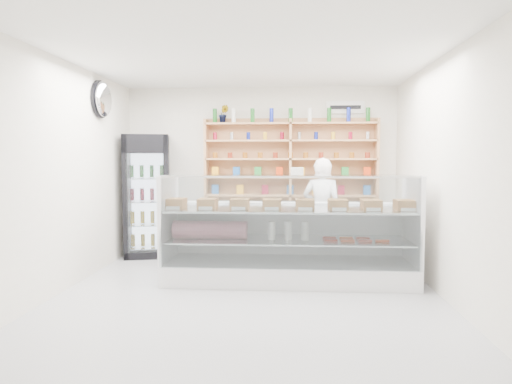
{
  "coord_description": "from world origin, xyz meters",
  "views": [
    {
      "loc": [
        0.46,
        -5.2,
        1.61
      ],
      "look_at": [
        0.03,
        0.9,
        1.16
      ],
      "focal_mm": 32.0,
      "sensor_mm": 36.0,
      "label": 1
    }
  ],
  "objects": [
    {
      "name": "display_counter",
      "position": [
        0.47,
        0.72,
        0.38
      ],
      "size": [
        3.22,
        0.96,
        1.4
      ],
      "color": "white",
      "rests_on": "floor"
    },
    {
      "name": "potted_plant",
      "position": [
        -0.6,
        2.34,
        2.34
      ],
      "size": [
        0.17,
        0.14,
        0.29
      ],
      "primitive_type": "imported",
      "rotation": [
        0.0,
        0.0,
        0.06
      ],
      "color": "#1E6626",
      "rests_on": "wall_shelving"
    },
    {
      "name": "drinks_cooler",
      "position": [
        -1.85,
        2.14,
        1.0
      ],
      "size": [
        0.86,
        0.84,
        1.99
      ],
      "rotation": [
        0.0,
        0.0,
        0.23
      ],
      "color": "black",
      "rests_on": "floor"
    },
    {
      "name": "wall_sign",
      "position": [
        1.4,
        2.47,
        2.45
      ],
      "size": [
        0.62,
        0.03,
        0.2
      ],
      "primitive_type": "cube",
      "color": "white",
      "rests_on": "back_wall"
    },
    {
      "name": "security_mirror",
      "position": [
        -2.17,
        1.2,
        2.45
      ],
      "size": [
        0.15,
        0.5,
        0.5
      ],
      "primitive_type": "ellipsoid",
      "color": "silver",
      "rests_on": "left_wall"
    },
    {
      "name": "room",
      "position": [
        0.0,
        0.0,
        1.4
      ],
      "size": [
        5.0,
        5.0,
        5.0
      ],
      "color": "#A6A7AB",
      "rests_on": "ground"
    },
    {
      "name": "wall_shelving",
      "position": [
        0.5,
        2.34,
        1.59
      ],
      "size": [
        2.84,
        0.28,
        1.33
      ],
      "color": "tan",
      "rests_on": "back_wall"
    },
    {
      "name": "shop_worker",
      "position": [
        0.98,
        1.69,
        0.81
      ],
      "size": [
        0.68,
        0.54,
        1.62
      ],
      "primitive_type": "imported",
      "rotation": [
        0.0,
        0.0,
        2.85
      ],
      "color": "white",
      "rests_on": "floor"
    }
  ]
}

